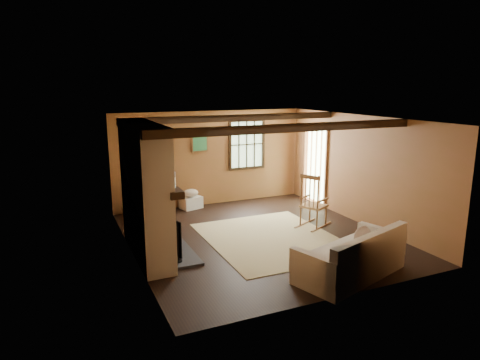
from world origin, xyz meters
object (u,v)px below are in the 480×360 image
laundry_basket (191,202)px  armchair (153,200)px  sofa (353,260)px  rocking_chair (313,204)px  fireplace (147,196)px

laundry_basket → armchair: (-1.02, -0.34, 0.26)m
sofa → armchair: (-2.23, 4.46, 0.13)m
sofa → armchair: size_ratio=2.38×
rocking_chair → laundry_basket: (-2.00, 2.42, -0.35)m
fireplace → sofa: 3.70m
laundry_basket → armchair: armchair is taller
laundry_basket → sofa: bearing=-75.8°
fireplace → laundry_basket: (1.60, 2.55, -0.95)m
fireplace → laundry_basket: fireplace is taller
fireplace → armchair: bearing=75.1°
laundry_basket → armchair: size_ratio=0.55×
rocking_chair → sofa: rocking_chair is taller
sofa → armchair: 4.99m
armchair → sofa: bearing=47.2°
fireplace → rocking_chair: 3.66m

